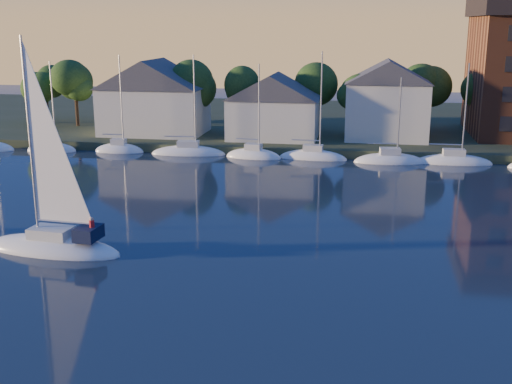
% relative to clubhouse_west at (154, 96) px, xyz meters
% --- Properties ---
extents(shoreline_land, '(160.00, 50.00, 2.00)m').
position_rel_clubhouse_west_xyz_m(shoreline_land, '(22.00, 17.00, -5.93)').
color(shoreline_land, '#303C23').
rests_on(shoreline_land, ground).
extents(wooden_dock, '(120.00, 3.00, 1.00)m').
position_rel_clubhouse_west_xyz_m(wooden_dock, '(22.00, -6.00, -5.93)').
color(wooden_dock, brown).
rests_on(wooden_dock, ground).
extents(clubhouse_west, '(13.65, 9.45, 9.64)m').
position_rel_clubhouse_west_xyz_m(clubhouse_west, '(0.00, 0.00, 0.00)').
color(clubhouse_west, white).
rests_on(clubhouse_west, shoreline_land).
extents(clubhouse_centre, '(11.55, 8.40, 8.08)m').
position_rel_clubhouse_west_xyz_m(clubhouse_centre, '(16.00, -1.00, -0.80)').
color(clubhouse_centre, white).
rests_on(clubhouse_centre, shoreline_land).
extents(clubhouse_east, '(10.50, 8.40, 9.80)m').
position_rel_clubhouse_west_xyz_m(clubhouse_east, '(30.00, 1.00, 0.07)').
color(clubhouse_east, white).
rests_on(clubhouse_east, shoreline_land).
extents(tree_line, '(93.40, 5.40, 8.90)m').
position_rel_clubhouse_west_xyz_m(tree_line, '(24.00, 5.00, 1.24)').
color(tree_line, '#3A2B1A').
rests_on(tree_line, shoreline_land).
extents(moored_fleet, '(71.50, 2.40, 12.05)m').
position_rel_clubhouse_west_xyz_m(moored_fleet, '(14.00, -9.00, -5.83)').
color(moored_fleet, white).
rests_on(moored_fleet, ground).
extents(hero_sailboat, '(10.28, 4.12, 15.43)m').
position_rel_clubhouse_west_xyz_m(hero_sailboat, '(6.86, -42.44, -5.30)').
color(hero_sailboat, white).
rests_on(hero_sailboat, ground).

